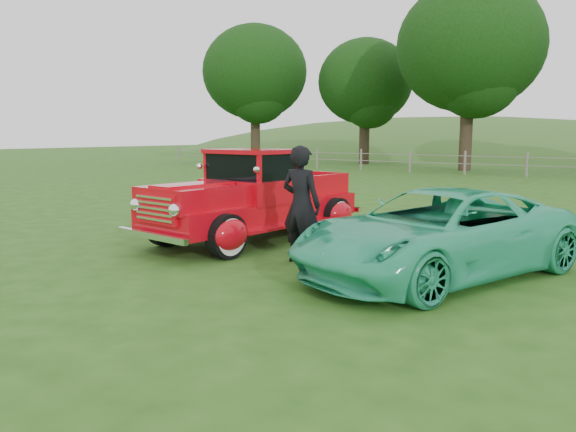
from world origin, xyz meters
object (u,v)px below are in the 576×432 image
Objects in this scene: tree_far_west at (255,73)px; tree_mid_west at (365,82)px; tree_near_west at (470,47)px; red_pickup at (254,200)px; man at (301,205)px; teal_sedan at (438,233)px.

tree_far_west reaches higher than tree_mid_west.
tree_mid_west is 8.63m from tree_near_west.
man reaches higher than red_pickup.
tree_near_west is 5.51× the size of man.
tree_mid_west reaches higher than red_pickup.
man is at bearing -150.50° from teal_sedan.
tree_near_west is 2.04× the size of red_pickup.
red_pickup is at bearing -51.12° from tree_far_west.
man is (-2.13, -0.39, 0.31)m from teal_sedan.
tree_far_west is at bearing 176.42° from tree_near_west.
man is (13.38, -27.30, -4.60)m from tree_mid_west.
tree_mid_west is 30.75m from man.
tree_mid_west is 1.84× the size of teal_sedan.
man is at bearing -77.51° from tree_near_west.
tree_far_west is 2.16× the size of teal_sedan.
tree_near_west is 25.81m from teal_sedan.
red_pickup is at bearing -170.57° from teal_sedan.
tree_far_west reaches higher than teal_sedan.
tree_mid_west is 4.47× the size of man.
red_pickup is (11.54, -26.23, -4.75)m from tree_mid_west.
tree_mid_west is at bearing 14.04° from tree_far_west.
man reaches higher than teal_sedan.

